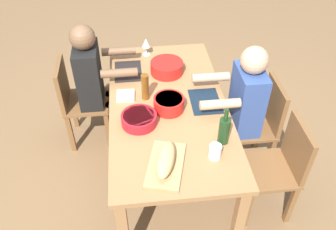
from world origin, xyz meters
The scene contains 19 objects.
ground_plane centered at (0.00, 0.00, 0.00)m, with size 8.00×8.00×0.00m, color brown.
dining_table centered at (0.00, 0.00, 0.66)m, with size 1.77×0.91×0.74m.
chair_near_left centered at (-0.49, -0.78, 0.48)m, with size 0.40×0.40×0.85m.
diner_near_left centered at (-0.49, -0.59, 0.70)m, with size 0.41×0.53×1.20m.
chair_far_right centered at (0.49, 0.78, 0.48)m, with size 0.40×0.40×0.85m.
chair_far_center centered at (0.00, 0.78, 0.48)m, with size 0.40×0.40×0.85m.
diner_far_center centered at (0.00, 0.59, 0.70)m, with size 0.41×0.53×1.20m.
serving_bowl_fruit centered at (0.06, 0.00, 0.80)m, with size 0.23×0.23×0.11m.
serving_bowl_salad centered at (-0.43, 0.04, 0.80)m, with size 0.28×0.28×0.10m.
serving_bowl_pasta centered at (0.19, -0.23, 0.79)m, with size 0.26×0.26×0.08m.
cutting_board centered at (0.62, -0.09, 0.75)m, with size 0.40×0.22×0.02m, color tan.
bread_loaf centered at (0.62, -0.09, 0.81)m, with size 0.32×0.11×0.09m, color tan.
wine_bottle centered at (0.45, 0.33, 0.85)m, with size 0.08×0.08×0.29m.
beer_bottle centered at (-0.10, -0.17, 0.85)m, with size 0.06×0.06×0.22m, color brown.
wine_glass centered at (-0.75, -0.12, 0.86)m, with size 0.08×0.08×0.17m.
placemat_near_left centered at (-0.49, -0.29, 0.74)m, with size 0.32×0.23×0.01m, color black.
cup_far_right centered at (0.58, 0.24, 0.79)m, with size 0.08×0.08×0.10m, color white.
placemat_far_center centered at (0.00, 0.29, 0.74)m, with size 0.32×0.23×0.01m, color #142333.
napkin_stack centered at (-0.13, -0.32, 0.75)m, with size 0.14×0.14×0.02m, color white.
Camera 1 is at (2.13, -0.25, 2.50)m, focal length 38.25 mm.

